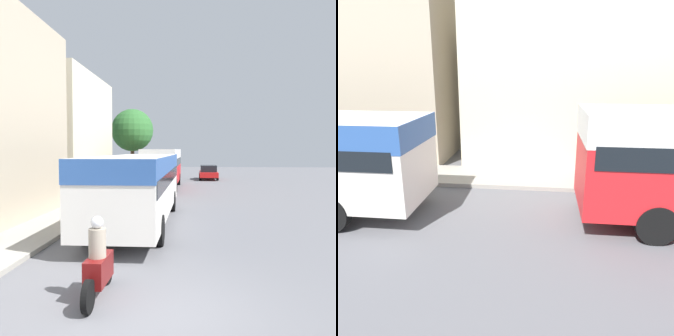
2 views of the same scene
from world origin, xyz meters
The scene contains 8 objects.
ground_plane centered at (0.00, 0.00, 0.00)m, with size 120.00×120.00×0.00m, color slate.
building_far_terrace centered at (-8.76, 18.80, 4.11)m, with size 5.11×9.95×8.22m.
bus_lead centered at (-1.65, 8.41, 1.86)m, with size 2.66×11.01×2.84m.
bus_following centered at (-1.92, 22.91, 2.02)m, with size 2.55×9.39×3.12m.
motorcycle_behind_lead centered at (-1.32, 0.70, 0.68)m, with size 0.38×2.24×1.73m.
car_crossing centered at (2.03, 31.99, 0.77)m, with size 1.92×4.50×1.48m.
pedestrian_near_curb centered at (-5.59, 18.67, 1.05)m, with size 0.37×0.37×1.76m.
street_tree centered at (-5.21, 27.86, 4.88)m, with size 3.94×3.94×6.73m.
Camera 1 is at (0.69, -6.84, 3.09)m, focal length 40.00 mm.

